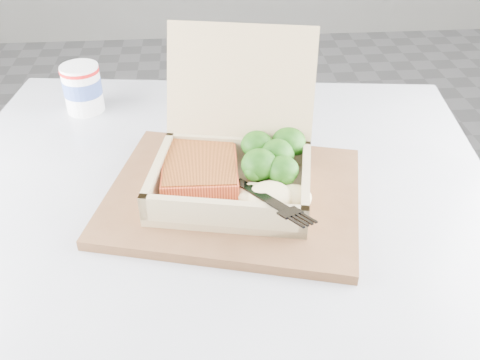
{
  "coord_description": "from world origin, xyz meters",
  "views": [
    {
      "loc": [
        -0.57,
        -1.06,
        1.14
      ],
      "look_at": [
        -0.53,
        -0.52,
        0.76
      ],
      "focal_mm": 40.0,
      "sensor_mm": 36.0,
      "label": 1
    }
  ],
  "objects": [
    {
      "name": "paper_cup",
      "position": [
        -0.77,
        -0.24,
        0.76
      ],
      "size": [
        0.06,
        0.06,
        0.08
      ],
      "color": "white",
      "rests_on": "cafe_table"
    },
    {
      "name": "broccoli_pile",
      "position": [
        -0.48,
        -0.48,
        0.76
      ],
      "size": [
        0.12,
        0.12,
        0.04
      ],
      "primitive_type": null,
      "color": "#2E7119",
      "rests_on": "takeout_container"
    },
    {
      "name": "serving_tray",
      "position": [
        -0.54,
        -0.5,
        0.72
      ],
      "size": [
        0.38,
        0.33,
        0.01
      ],
      "primitive_type": "cube",
      "rotation": [
        0.0,
        0.0,
        -0.26
      ],
      "color": "brown",
      "rests_on": "cafe_table"
    },
    {
      "name": "floor",
      "position": [
        0.0,
        0.0,
        0.0
      ],
      "size": [
        4.0,
        4.0,
        0.0
      ],
      "primitive_type": "plane",
      "color": "#98979D",
      "rests_on": "ground"
    },
    {
      "name": "salmon_fillet",
      "position": [
        -0.58,
        -0.48,
        0.75
      ],
      "size": [
        0.1,
        0.13,
        0.03
      ],
      "primitive_type": "cube",
      "rotation": [
        0.0,
        0.0,
        -0.03
      ],
      "color": "#EB5C2E",
      "rests_on": "takeout_container"
    },
    {
      "name": "mashed_potatoes",
      "position": [
        -0.5,
        -0.55,
        0.75
      ],
      "size": [
        0.09,
        0.08,
        0.03
      ],
      "primitive_type": "ellipsoid",
      "color": "#F7DFA0",
      "rests_on": "takeout_container"
    },
    {
      "name": "plastic_fork",
      "position": [
        -0.52,
        -0.54,
        0.77
      ],
      "size": [
        0.08,
        0.16,
        0.03
      ],
      "rotation": [
        0.0,
        0.0,
        3.57
      ],
      "color": "black",
      "rests_on": "mashed_potatoes"
    },
    {
      "name": "takeout_container",
      "position": [
        -0.53,
        -0.48,
        0.77
      ],
      "size": [
        0.23,
        0.24,
        0.18
      ],
      "rotation": [
        0.0,
        0.0,
        -0.2
      ],
      "color": "tan",
      "rests_on": "serving_tray"
    },
    {
      "name": "cafe_table",
      "position": [
        -0.56,
        -0.52,
        0.53
      ],
      "size": [
        0.85,
        0.85,
        0.72
      ],
      "rotation": [
        0.0,
        0.0,
        -0.12
      ],
      "color": "black",
      "rests_on": "floor"
    },
    {
      "name": "receipt",
      "position": [
        -0.47,
        -0.33,
        0.72
      ],
      "size": [
        0.08,
        0.15,
        0.0
      ],
      "primitive_type": "cube",
      "rotation": [
        0.0,
        0.0,
        0.02
      ],
      "color": "silver",
      "rests_on": "cafe_table"
    }
  ]
}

